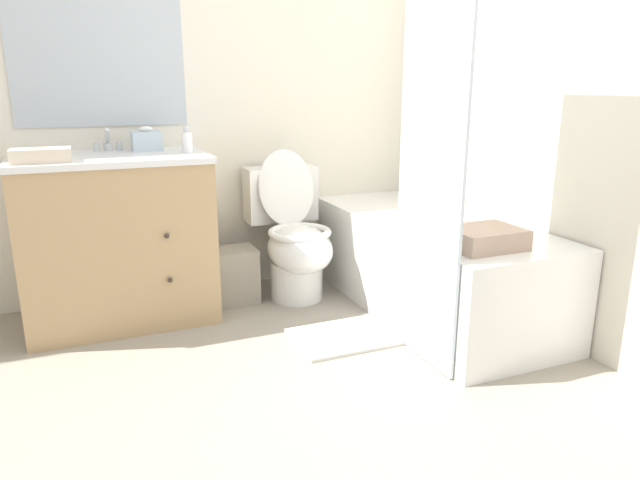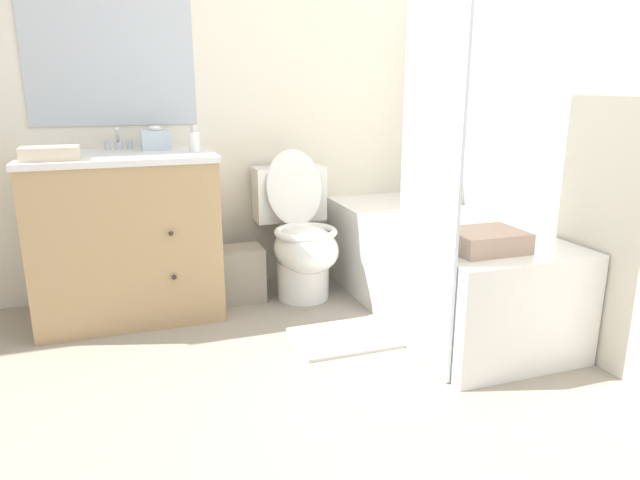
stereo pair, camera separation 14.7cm
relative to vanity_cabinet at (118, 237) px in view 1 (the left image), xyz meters
name	(u,v)px [view 1 (the left image)]	position (x,y,z in m)	size (l,w,h in m)	color
ground_plane	(384,447)	(0.71, -1.51, -0.43)	(14.00, 14.00, 0.00)	gray
wall_back	(233,71)	(0.71, 0.31, 0.82)	(8.00, 0.06, 2.50)	silver
wall_right	(516,70)	(1.91, -0.61, 0.82)	(0.05, 2.79, 2.50)	silver
vanity_cabinet	(118,237)	(0.00, 0.00, 0.00)	(0.92, 0.61, 0.85)	tan
sink_faucet	(108,144)	(0.00, 0.19, 0.45)	(0.14, 0.12, 0.12)	silver
toilet	(293,237)	(0.93, -0.04, -0.09)	(0.41, 0.64, 0.83)	white
bathtub	(430,263)	(1.54, -0.50, -0.18)	(0.67, 1.58, 0.50)	white
shower_curtain	(432,134)	(1.19, -0.99, 0.55)	(0.02, 0.47, 1.96)	silver
wastebasket	(234,275)	(0.58, 0.00, -0.28)	(0.25, 0.21, 0.30)	gray
tissue_box	(147,140)	(0.19, 0.13, 0.47)	(0.15, 0.14, 0.13)	silver
soap_dispenser	(187,141)	(0.37, -0.04, 0.47)	(0.05, 0.05, 0.13)	white
hand_towel_folded	(41,155)	(-0.29, -0.16, 0.45)	(0.25, 0.17, 0.06)	beige
bath_towel_folded	(484,238)	(1.43, -1.05, 0.11)	(0.31, 0.25, 0.09)	tan
bath_mat	(346,336)	(0.96, -0.68, -0.42)	(0.50, 0.36, 0.02)	silver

